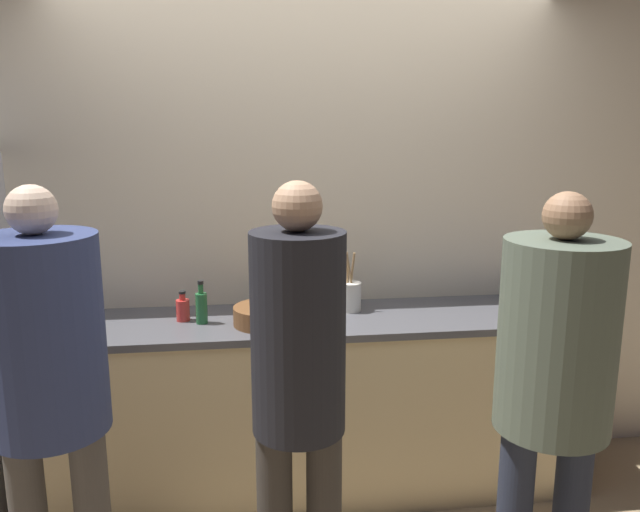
% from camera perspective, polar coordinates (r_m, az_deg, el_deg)
% --- Properties ---
extents(wall_back, '(5.20, 0.06, 2.60)m').
position_cam_1_polar(wall_back, '(3.31, -1.12, 2.07)').
color(wall_back, beige).
rests_on(wall_back, ground_plane).
extents(counter, '(2.75, 0.62, 0.93)m').
position_cam_1_polar(counter, '(3.28, -0.48, -13.31)').
color(counter, beige).
rests_on(counter, ground_plane).
extents(person_left, '(0.41, 0.41, 1.68)m').
position_cam_1_polar(person_left, '(2.41, -23.70, -9.45)').
color(person_left, '#4C4742').
rests_on(person_left, ground_plane).
extents(person_center, '(0.33, 0.33, 1.69)m').
position_cam_1_polar(person_center, '(2.22, -1.97, -11.32)').
color(person_center, '#38332D').
rests_on(person_center, ground_plane).
extents(person_right, '(0.41, 0.41, 1.65)m').
position_cam_1_polar(person_right, '(2.40, 20.64, -9.67)').
color(person_right, '#232838').
rests_on(person_right, ground_plane).
extents(fruit_bowl, '(0.31, 0.31, 0.13)m').
position_cam_1_polar(fruit_bowl, '(2.99, -4.95, -5.39)').
color(fruit_bowl, brown).
rests_on(fruit_bowl, counter).
extents(utensil_crock, '(0.12, 0.12, 0.30)m').
position_cam_1_polar(utensil_crock, '(3.18, 2.72, -3.62)').
color(utensil_crock, silver).
rests_on(utensil_crock, counter).
extents(bottle_red, '(0.07, 0.07, 0.15)m').
position_cam_1_polar(bottle_red, '(3.10, -12.43, -4.76)').
color(bottle_red, red).
rests_on(bottle_red, counter).
extents(bottle_green, '(0.06, 0.06, 0.21)m').
position_cam_1_polar(bottle_green, '(3.03, -10.79, -4.57)').
color(bottle_green, '#236033').
rests_on(bottle_green, counter).
extents(cup_blue, '(0.08, 0.08, 0.08)m').
position_cam_1_polar(cup_blue, '(3.27, -4.12, -3.86)').
color(cup_blue, '#335184').
rests_on(cup_blue, counter).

